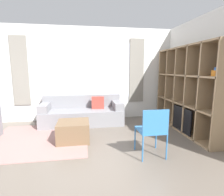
{
  "coord_description": "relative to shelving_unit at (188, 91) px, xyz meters",
  "views": [
    {
      "loc": [
        0.06,
        -2.26,
        1.51
      ],
      "look_at": [
        0.69,
        1.63,
        0.85
      ],
      "focal_mm": 28.0,
      "sensor_mm": 36.0,
      "label": 1
    }
  ],
  "objects": [
    {
      "name": "wall_right",
      "position": [
        0.21,
        -0.09,
        0.36
      ],
      "size": [
        0.07,
        4.16,
        2.7
      ],
      "primitive_type": "cube",
      "color": "white",
      "rests_on": "ground_plane"
    },
    {
      "name": "ottoman",
      "position": [
        -2.72,
        -0.22,
        -0.79
      ],
      "size": [
        0.66,
        0.61,
        0.42
      ],
      "color": "brown",
      "rests_on": "ground_plane"
    },
    {
      "name": "ground_plane",
      "position": [
        -2.54,
        -1.57,
        -0.99
      ],
      "size": [
        16.0,
        16.0,
        0.0
      ],
      "primitive_type": "plane",
      "color": "#665B51"
    },
    {
      "name": "couch_main",
      "position": [
        -2.53,
        0.96,
        -0.71
      ],
      "size": [
        2.19,
        0.84,
        0.76
      ],
      "color": "gray",
      "rests_on": "ground_plane"
    },
    {
      "name": "shelving_unit",
      "position": [
        0.0,
        0.0,
        0.0
      ],
      "size": [
        0.42,
        2.37,
        2.03
      ],
      "color": "#515660",
      "rests_on": "ground_plane"
    },
    {
      "name": "area_rug",
      "position": [
        -3.46,
        -0.04,
        -0.99
      ],
      "size": [
        2.03,
        1.97,
        0.01
      ],
      "primitive_type": "cube",
      "color": "gray",
      "rests_on": "ground_plane"
    },
    {
      "name": "wall_back",
      "position": [
        -2.54,
        1.42,
        0.36
      ],
      "size": [
        6.64,
        0.11,
        2.7
      ],
      "color": "white",
      "rests_on": "ground_plane"
    },
    {
      "name": "folding_chair",
      "position": [
        -1.35,
        -1.15,
        -0.48
      ],
      "size": [
        0.44,
        0.46,
        0.86
      ],
      "rotation": [
        0.0,
        0.0,
        3.14
      ],
      "color": "#3375B7",
      "rests_on": "ground_plane"
    }
  ]
}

